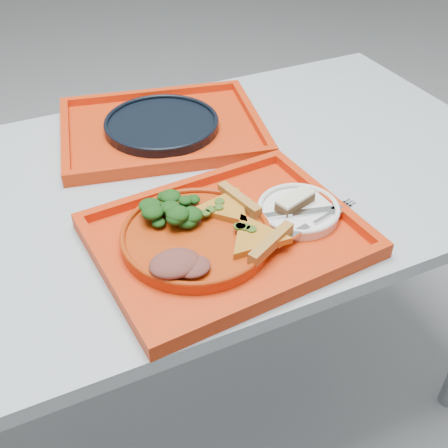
{
  "coord_description": "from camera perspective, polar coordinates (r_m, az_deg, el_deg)",
  "views": [
    {
      "loc": [
        -0.25,
        -0.89,
        1.4
      ],
      "look_at": [
        0.07,
        -0.2,
        0.78
      ],
      "focal_mm": 45.0,
      "sensor_mm": 36.0,
      "label": 1
    }
  ],
  "objects": [
    {
      "name": "fork",
      "position": [
        1.0,
        9.09,
        0.09
      ],
      "size": [
        0.18,
        0.07,
        0.01
      ],
      "primitive_type": "cube",
      "rotation": [
        0.0,
        0.0,
        0.25
      ],
      "color": "silver",
      "rests_on": "side_plate"
    },
    {
      "name": "dessert_bar",
      "position": [
        1.04,
        7.23,
        2.35
      ],
      "size": [
        0.08,
        0.05,
        0.02
      ],
      "rotation": [
        0.0,
        0.0,
        0.31
      ],
      "color": "#462817",
      "rests_on": "side_plate"
    },
    {
      "name": "dinner_plate",
      "position": [
        0.97,
        -2.86,
        -1.41
      ],
      "size": [
        0.26,
        0.26,
        0.02
      ],
      "primitive_type": "cylinder",
      "color": "#AE320B",
      "rests_on": "tray_main"
    },
    {
      "name": "knife",
      "position": [
        1.02,
        7.64,
        1.18
      ],
      "size": [
        0.18,
        0.06,
        0.01
      ],
      "primitive_type": "cube",
      "rotation": [
        0.0,
        0.0,
        -0.24
      ],
      "color": "silver",
      "rests_on": "side_plate"
    },
    {
      "name": "pizza_slice_b",
      "position": [
        1.01,
        0.23,
        1.84
      ],
      "size": [
        0.14,
        0.13,
        0.02
      ],
      "primitive_type": null,
      "rotation": [
        0.0,
        0.0,
        3.36
      ],
      "color": "gold",
      "rests_on": "dinner_plate"
    },
    {
      "name": "tray_far",
      "position": [
        1.32,
        -6.3,
        9.41
      ],
      "size": [
        0.51,
        0.44,
        0.01
      ],
      "primitive_type": "cube",
      "rotation": [
        0.0,
        0.0,
        -0.21
      ],
      "color": "red",
      "rests_on": "table"
    },
    {
      "name": "tray_main",
      "position": [
        0.99,
        0.32,
        -1.54
      ],
      "size": [
        0.48,
        0.38,
        0.01
      ],
      "primitive_type": "cube",
      "rotation": [
        0.0,
        0.0,
        0.08
      ],
      "color": "red",
      "rests_on": "table"
    },
    {
      "name": "navy_plate",
      "position": [
        1.31,
        -6.35,
        9.94
      ],
      "size": [
        0.26,
        0.26,
        0.02
      ],
      "primitive_type": "cylinder",
      "color": "black",
      "rests_on": "tray_far"
    },
    {
      "name": "salad_heap",
      "position": [
        1.0,
        -5.04,
        2.0
      ],
      "size": [
        0.1,
        0.09,
        0.05
      ],
      "primitive_type": "ellipsoid",
      "color": "black",
      "rests_on": "dinner_plate"
    },
    {
      "name": "pizza_slice_a",
      "position": [
        0.95,
        3.24,
        -1.18
      ],
      "size": [
        0.15,
        0.16,
        0.02
      ],
      "primitive_type": null,
      "rotation": [
        0.0,
        0.0,
        2.05
      ],
      "color": "gold",
      "rests_on": "dinner_plate"
    },
    {
      "name": "meat_portion",
      "position": [
        0.9,
        -5.06,
        -4.01
      ],
      "size": [
        0.08,
        0.07,
        0.03
      ],
      "primitive_type": "ellipsoid",
      "color": "brown",
      "rests_on": "dinner_plate"
    },
    {
      "name": "table",
      "position": [
        1.18,
        -7.32,
        0.52
      ],
      "size": [
        1.6,
        0.8,
        0.75
      ],
      "color": "#A0A9B4",
      "rests_on": "ground"
    },
    {
      "name": "side_plate",
      "position": [
        1.04,
        7.54,
        1.22
      ],
      "size": [
        0.15,
        0.15,
        0.01
      ],
      "primitive_type": "cylinder",
      "color": "white",
      "rests_on": "tray_main"
    },
    {
      "name": "ground",
      "position": [
        1.68,
        -5.38,
        -17.87
      ],
      "size": [
        10.0,
        10.0,
        0.0
      ],
      "primitive_type": "plane",
      "color": "#909398",
      "rests_on": "ground"
    }
  ]
}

